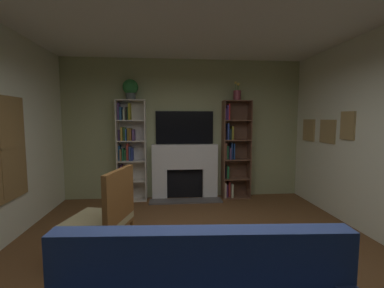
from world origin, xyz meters
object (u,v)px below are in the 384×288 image
object	(u,v)px
tv	(185,128)
vase_with_flowers	(237,95)
bookshelf_left	(129,151)
armchair	(104,216)
bookshelf_right	(233,151)
potted_plant	(130,88)
fireplace	(185,170)

from	to	relation	value
tv	vase_with_flowers	world-z (taller)	vase_with_flowers
bookshelf_left	armchair	distance (m)	2.32
bookshelf_right	potted_plant	size ratio (longest dim) A/B	5.07
fireplace	tv	world-z (taller)	tv
tv	bookshelf_right	world-z (taller)	bookshelf_right
tv	bookshelf_left	size ratio (longest dim) A/B	0.58
bookshelf_left	potted_plant	xyz separation A→B (m)	(0.06, -0.04, 1.23)
bookshelf_left	vase_with_flowers	xyz separation A→B (m)	(2.19, -0.04, 1.13)
fireplace	bookshelf_left	world-z (taller)	bookshelf_left
potted_plant	vase_with_flowers	distance (m)	2.13
bookshelf_right	bookshelf_left	bearing A→B (deg)	179.90
tv	vase_with_flowers	bearing A→B (deg)	-6.42
bookshelf_left	bookshelf_right	distance (m)	2.12
bookshelf_left	vase_with_flowers	world-z (taller)	vase_with_flowers
potted_plant	armchair	xyz separation A→B (m)	(-0.03, -2.22, -1.72)
armchair	bookshelf_right	bearing A→B (deg)	47.12
bookshelf_left	vase_with_flowers	size ratio (longest dim) A/B	5.29
potted_plant	vase_with_flowers	bearing A→B (deg)	0.00
bookshelf_left	bookshelf_right	xyz separation A→B (m)	(2.12, -0.00, -0.03)
vase_with_flowers	bookshelf_right	bearing A→B (deg)	150.09
tv	armchair	bearing A→B (deg)	-115.10
tv	potted_plant	size ratio (longest dim) A/B	2.97
tv	vase_with_flowers	size ratio (longest dim) A/B	3.10
bookshelf_right	armchair	bearing A→B (deg)	-132.88
armchair	fireplace	bearing A→B (deg)	64.17
fireplace	armchair	xyz separation A→B (m)	(-1.10, -2.27, -0.07)
tv	bookshelf_right	bearing A→B (deg)	-4.73
tv	bookshelf_right	size ratio (longest dim) A/B	0.58
fireplace	armchair	distance (m)	2.52
potted_plant	bookshelf_right	bearing A→B (deg)	1.03
fireplace	tv	bearing A→B (deg)	90.00
tv	armchair	size ratio (longest dim) A/B	1.10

